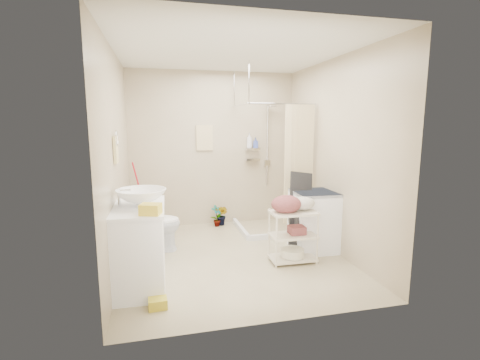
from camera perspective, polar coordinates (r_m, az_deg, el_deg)
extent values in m
plane|color=#B8AD8A|center=(4.71, -1.10, -12.39)|extent=(3.20, 3.20, 0.00)
cube|color=silver|center=(4.46, -1.21, 20.37)|extent=(2.80, 3.20, 0.04)
cube|color=#BAAC90|center=(5.97, -4.39, 5.02)|extent=(2.80, 0.04, 2.60)
cube|color=#BAAC90|center=(2.87, 5.59, 0.40)|extent=(2.80, 0.04, 2.60)
cube|color=#BAAC90|center=(4.33, -19.59, 2.91)|extent=(0.04, 3.20, 2.60)
cube|color=#BAAC90|center=(4.89, 15.14, 3.79)|extent=(0.04, 3.20, 2.60)
cube|color=white|center=(3.94, -16.26, -10.34)|extent=(0.58, 1.01, 0.88)
imported|color=white|center=(3.80, -15.89, -2.76)|extent=(0.60, 0.60, 0.18)
cube|color=yellow|center=(3.42, -14.48, -4.66)|extent=(0.22, 0.20, 0.10)
cube|color=gold|center=(3.58, -13.36, -18.82)|extent=(0.26, 0.21, 0.14)
imported|color=white|center=(4.95, -14.25, -6.91)|extent=(0.79, 0.49, 0.77)
imported|color=#953A25|center=(5.95, -3.86, -5.89)|extent=(0.23, 0.21, 0.37)
imported|color=brown|center=(6.01, -2.96, -5.84)|extent=(0.24, 0.24, 0.35)
cube|color=beige|center=(5.92, -5.83, 6.90)|extent=(0.28, 0.03, 0.42)
imported|color=silver|center=(6.01, 1.55, 6.48)|extent=(0.11, 0.11, 0.26)
imported|color=#344599|center=(6.03, 2.58, 6.12)|extent=(0.10, 0.10, 0.18)
cube|color=white|center=(4.94, 12.00, -6.54)|extent=(0.58, 0.60, 0.82)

